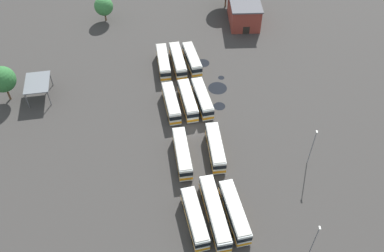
# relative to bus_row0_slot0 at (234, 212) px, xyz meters

# --- Properties ---
(ground_plane) EXTENTS (121.83, 121.83, 0.00)m
(ground_plane) POSITION_rel_bus_row0_slot0_xyz_m (21.22, 7.12, -1.85)
(ground_plane) COLOR #383533
(bus_row0_slot0) EXTENTS (11.87, 5.04, 3.50)m
(bus_row0_slot0) POSITION_rel_bus_row0_slot0_xyz_m (0.00, 0.00, 0.00)
(bus_row0_slot0) COLOR silver
(bus_row0_slot0) RESTS_ON ground_plane
(bus_row0_slot1) EXTENTS (14.06, 5.24, 3.50)m
(bus_row0_slot1) POSITION_rel_bus_row0_slot0_xyz_m (-0.15, 3.39, 0.00)
(bus_row0_slot1) COLOR silver
(bus_row0_slot1) RESTS_ON ground_plane
(bus_row0_slot2) EXTENTS (11.28, 5.03, 3.50)m
(bus_row0_slot2) POSITION_rel_bus_row0_slot0_xyz_m (-1.23, 6.83, -0.00)
(bus_row0_slot2) COLOR silver
(bus_row0_slot2) RESTS_ON ground_plane
(bus_row1_slot0) EXTENTS (11.08, 3.76, 3.50)m
(bus_row1_slot0) POSITION_rel_bus_row0_slot0_xyz_m (14.66, 2.72, -0.00)
(bus_row1_slot0) COLOR silver
(bus_row1_slot0) RESTS_ON ground_plane
(bus_row1_slot2) EXTENTS (11.46, 4.20, 3.50)m
(bus_row1_slot2) POSITION_rel_bus_row0_slot0_xyz_m (13.16, 9.20, -0.00)
(bus_row1_slot2) COLOR silver
(bus_row1_slot2) RESTS_ON ground_plane
(bus_row2_slot0) EXTENTS (11.26, 4.97, 3.50)m
(bus_row2_slot0) POSITION_rel_bus_row0_slot0_xyz_m (28.91, 5.06, -0.00)
(bus_row2_slot0) COLOR silver
(bus_row2_slot0) RESTS_ON ground_plane
(bus_row2_slot1) EXTENTS (11.36, 4.78, 3.50)m
(bus_row2_slot1) POSITION_rel_bus_row0_slot0_xyz_m (28.33, 8.22, -0.00)
(bus_row2_slot1) COLOR silver
(bus_row2_slot1) RESTS_ON ground_plane
(bus_row2_slot2) EXTENTS (11.14, 4.70, 3.50)m
(bus_row2_slot2) POSITION_rel_bus_row0_slot0_xyz_m (27.49, 11.84, -0.00)
(bus_row2_slot2) COLOR silver
(bus_row2_slot2) RESTS_ON ground_plane
(bus_row3_slot0) EXTENTS (10.88, 4.98, 3.50)m
(bus_row3_slot0) POSITION_rel_bus_row0_slot0_xyz_m (43.04, 7.32, -0.00)
(bus_row3_slot0) COLOR silver
(bus_row3_slot0) RESTS_ON ground_plane
(bus_row3_slot1) EXTENTS (11.88, 4.68, 3.50)m
(bus_row3_slot1) POSITION_rel_bus_row0_slot0_xyz_m (42.42, 10.73, 0.00)
(bus_row3_slot1) COLOR silver
(bus_row3_slot1) RESTS_ON ground_plane
(bus_row3_slot2) EXTENTS (11.41, 4.16, 3.50)m
(bus_row3_slot2) POSITION_rel_bus_row0_slot0_xyz_m (41.96, 14.24, -0.00)
(bus_row3_slot2) COLOR silver
(bus_row3_slot2) RESTS_ON ground_plane
(depot_building) EXTENTS (12.78, 8.70, 6.52)m
(depot_building) POSITION_rel_bus_row0_slot0_xyz_m (62.59, -6.95, 1.43)
(depot_building) COLOR maroon
(depot_building) RESTS_ON ground_plane
(maintenance_shelter) EXTENTS (8.22, 6.51, 4.13)m
(maintenance_shelter) POSITION_rel_bus_row0_slot0_xyz_m (31.76, 41.61, 2.03)
(maintenance_shelter) COLOR slate
(maintenance_shelter) RESTS_ON ground_plane
(lamp_post_near_entrance) EXTENTS (0.56, 0.28, 8.05)m
(lamp_post_near_entrance) POSITION_rel_bus_row0_slot0_xyz_m (-6.61, -11.94, 2.59)
(lamp_post_near_entrance) COLOR slate
(lamp_post_near_entrance) RESTS_ON ground_plane
(lamp_post_by_building) EXTENTS (0.56, 0.28, 9.21)m
(lamp_post_by_building) POSITION_rel_bus_row0_slot0_xyz_m (12.10, -15.14, 3.17)
(lamp_post_by_building) COLOR slate
(lamp_post_by_building) RESTS_ON ground_plane
(tree_north_edge) EXTENTS (5.74, 5.74, 8.64)m
(tree_north_edge) POSITION_rel_bus_row0_slot0_xyz_m (30.75, 48.37, 3.90)
(tree_north_edge) COLOR brown
(tree_north_edge) RESTS_ON ground_plane
(tree_west_edge) EXTENTS (5.14, 5.14, 6.97)m
(tree_west_edge) POSITION_rel_bus_row0_slot0_xyz_m (63.49, 31.45, 2.53)
(tree_west_edge) COLOR brown
(tree_west_edge) RESTS_ON ground_plane
(puddle_front_lane) EXTENTS (4.40, 4.40, 0.01)m
(puddle_front_lane) POSITION_rel_bus_row0_slot0_xyz_m (34.49, 1.36, -1.85)
(puddle_front_lane) COLOR black
(puddle_front_lane) RESTS_ON ground_plane
(puddle_centre_drain) EXTENTS (2.68, 2.68, 0.01)m
(puddle_centre_drain) POSITION_rel_bus_row0_slot0_xyz_m (28.38, 1.23, -1.85)
(puddle_centre_drain) COLOR black
(puddle_centre_drain) RESTS_ON ground_plane
(puddle_between_rows) EXTENTS (3.31, 3.31, 0.01)m
(puddle_between_rows) POSITION_rel_bus_row0_slot0_xyz_m (43.93, 4.61, -1.85)
(puddle_between_rows) COLOR black
(puddle_between_rows) RESTS_ON ground_plane
(puddle_near_shelter) EXTENTS (1.51, 1.51, 0.01)m
(puddle_near_shelter) POSITION_rel_bus_row0_slot0_xyz_m (38.28, 0.32, -1.85)
(puddle_near_shelter) COLOR black
(puddle_near_shelter) RESTS_ON ground_plane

